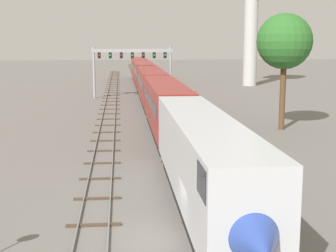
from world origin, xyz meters
The scene contains 6 objects.
ground_plane centered at (0.00, 0.00, 0.00)m, with size 400.00×400.00×0.00m, color slate.
track_main centered at (2.00, 60.00, 0.07)m, with size 2.60×200.00×0.16m.
track_near centered at (-3.50, 40.00, 0.07)m, with size 2.60×160.00×0.16m.
passenger_train centered at (2.00, 45.60, 2.61)m, with size 3.04×103.88×4.80m.
signal_gantry centered at (-0.25, 54.69, 5.72)m, with size 12.10×0.49×7.70m.
trackside_tree_left centered at (13.56, 26.20, 8.48)m, with size 5.32×5.32×11.21m.
Camera 1 is at (-2.14, -20.55, 8.68)m, focal length 53.15 mm.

